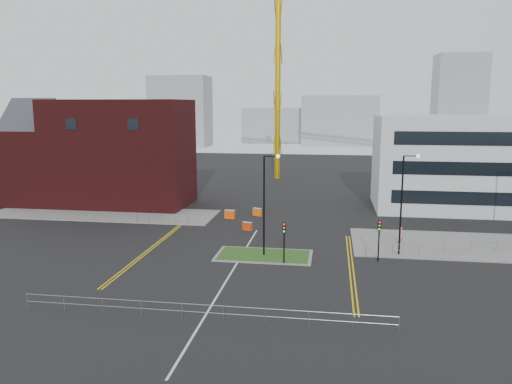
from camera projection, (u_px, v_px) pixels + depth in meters
ground at (223, 287)px, 37.26m from camera, size 200.00×200.00×0.00m
pavement_left at (103, 214)px, 61.64m from camera, size 28.00×8.00×0.12m
pavement_right at (480, 246)px, 47.61m from camera, size 24.00×10.00×0.12m
island_kerb at (264, 255)px, 44.75m from camera, size 8.60×4.60×0.08m
grass_island at (264, 255)px, 44.74m from camera, size 8.00×4.00×0.12m
brick_building at (100, 154)px, 66.73m from camera, size 24.20×10.07×14.24m
office_block at (476, 163)px, 63.47m from camera, size 25.00×12.20×12.00m
tower_crane at (310, 25)px, 84.41m from camera, size 51.99×12.31×38.56m
streetlamp_island at (266, 197)px, 43.78m from camera, size 1.46×0.36×9.18m
streetlamp_right_near at (404, 196)px, 43.94m from camera, size 1.46×0.36×9.18m
traffic_light_island at (284, 235)px, 42.04m from camera, size 0.28×0.33×3.65m
traffic_light_right at (379, 233)px, 42.80m from camera, size 0.28×0.33×3.65m
railing_front at (202, 309)px, 31.29m from camera, size 24.05×0.05×1.10m
railing_left at (162, 218)px, 56.29m from camera, size 6.05×0.05×1.10m
railing_right at (471, 245)px, 45.27m from camera, size 19.05×5.05×1.10m
centre_line at (228, 277)px, 39.21m from camera, size 0.15×30.00×0.01m
yellow_left_a at (154, 245)px, 48.33m from camera, size 0.12×24.00×0.01m
yellow_left_b at (157, 245)px, 48.29m from camera, size 0.12×24.00×0.01m
yellow_right_a at (349, 267)px, 41.69m from camera, size 0.12×20.00×0.01m
yellow_right_b at (353, 267)px, 41.65m from camera, size 0.12×20.00×0.01m
skyline_a at (181, 112)px, 158.09m from camera, size 18.00×12.00×22.00m
skyline_b at (340, 121)px, 160.91m from camera, size 24.00×12.00×16.00m
skyline_c at (458, 102)px, 149.80m from camera, size 14.00×12.00×28.00m
skyline_d at (287, 125)px, 173.67m from camera, size 30.00×12.00×12.00m
pedestrian at (401, 236)px, 48.19m from camera, size 0.76×0.76×1.78m
barrier_left at (247, 226)px, 53.67m from camera, size 1.14×0.75×0.91m
barrier_mid at (230, 214)px, 59.14m from camera, size 1.28×0.58×1.04m
barrier_right at (257, 212)px, 60.68m from camera, size 1.18×0.79×0.94m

